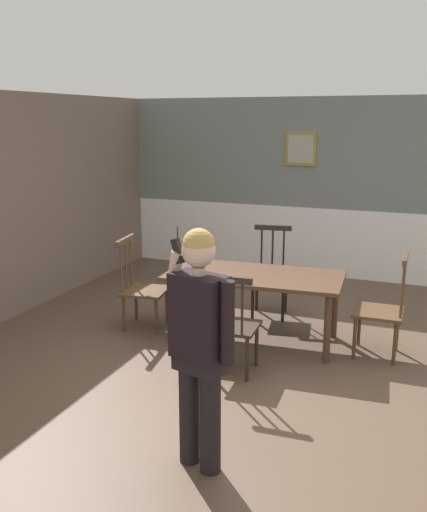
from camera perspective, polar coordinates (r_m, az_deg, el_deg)
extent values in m
plane|color=brown|center=(5.49, 5.15, -11.10)|extent=(7.56, 7.56, 0.00)
cube|color=slate|center=(8.35, 12.36, 10.18)|extent=(6.49, 0.12, 1.60)
cube|color=white|center=(8.54, 11.92, 1.38)|extent=(6.49, 0.14, 1.02)
cube|color=white|center=(8.42, 12.06, 4.75)|extent=(6.49, 0.05, 0.06)
cube|color=olive|center=(8.37, 8.90, 10.74)|extent=(0.45, 0.03, 0.48)
cube|color=#9BA08C|center=(8.36, 8.88, 10.73)|extent=(0.37, 0.01, 0.40)
cube|color=#4C3323|center=(5.85, 4.22, -2.01)|extent=(1.87, 1.01, 0.04)
cylinder|color=#4C3323|center=(5.88, -4.34, -5.68)|extent=(0.07, 0.07, 0.70)
cylinder|color=#4C3323|center=(5.52, 11.55, -7.29)|extent=(0.07, 0.07, 0.70)
cylinder|color=#4C3323|center=(6.49, -2.08, -3.77)|extent=(0.07, 0.07, 0.70)
cylinder|color=#4C3323|center=(6.16, 12.26, -5.06)|extent=(0.07, 0.07, 0.70)
cube|color=#513823|center=(5.78, 16.43, -5.50)|extent=(0.48, 0.48, 0.03)
cube|color=#513823|center=(5.62, 19.01, -0.21)|extent=(0.05, 0.47, 0.06)
cylinder|color=#513823|center=(5.55, 18.73, -3.17)|extent=(0.02, 0.02, 0.58)
cylinder|color=#513823|center=(5.68, 18.80, -2.77)|extent=(0.02, 0.02, 0.58)
cylinder|color=#513823|center=(5.82, 18.87, -2.40)|extent=(0.02, 0.02, 0.58)
cylinder|color=#513823|center=(5.70, 14.19, -8.13)|extent=(0.04, 0.04, 0.44)
cylinder|color=#513823|center=(6.05, 14.65, -6.86)|extent=(0.04, 0.04, 0.44)
cylinder|color=#513823|center=(5.68, 18.01, -8.50)|extent=(0.04, 0.04, 0.44)
cylinder|color=#513823|center=(6.03, 18.23, -7.19)|extent=(0.04, 0.04, 0.44)
cube|color=#2D2319|center=(5.20, 2.10, -7.20)|extent=(0.46, 0.46, 0.03)
cube|color=#2D2319|center=(4.86, 1.49, -2.42)|extent=(0.44, 0.06, 0.06)
cylinder|color=#2D2319|center=(4.97, 0.02, -4.84)|extent=(0.02, 0.02, 0.52)
cylinder|color=#2D2319|center=(4.93, 1.47, -5.00)|extent=(0.02, 0.02, 0.52)
cylinder|color=#2D2319|center=(4.90, 2.95, -5.15)|extent=(0.02, 0.02, 0.52)
cylinder|color=#2D2319|center=(5.49, 0.84, -8.60)|extent=(0.04, 0.04, 0.43)
cylinder|color=#2D2319|center=(5.40, 4.42, -9.03)|extent=(0.04, 0.04, 0.43)
cylinder|color=#2D2319|center=(5.19, -0.36, -10.00)|extent=(0.04, 0.04, 0.43)
cylinder|color=#2D2319|center=(5.09, 3.43, -10.49)|extent=(0.04, 0.04, 0.43)
cube|color=black|center=(6.66, 5.78, -2.33)|extent=(0.51, 0.51, 0.03)
cube|color=black|center=(6.72, 6.10, 2.89)|extent=(0.45, 0.11, 0.06)
cylinder|color=black|center=(6.77, 7.16, 0.62)|extent=(0.02, 0.02, 0.59)
cylinder|color=black|center=(6.78, 6.04, 0.67)|extent=(0.02, 0.02, 0.59)
cylinder|color=black|center=(6.79, 4.92, 0.73)|extent=(0.02, 0.02, 0.59)
cylinder|color=black|center=(6.55, 7.10, -4.85)|extent=(0.04, 0.04, 0.45)
cylinder|color=black|center=(6.59, 4.01, -4.67)|extent=(0.04, 0.04, 0.45)
cylinder|color=black|center=(6.88, 7.38, -3.92)|extent=(0.04, 0.04, 0.45)
cylinder|color=black|center=(6.92, 4.44, -3.75)|extent=(0.04, 0.04, 0.45)
cube|color=#513823|center=(6.33, -6.99, -3.56)|extent=(0.54, 0.54, 0.03)
cube|color=#513823|center=(6.26, -9.01, 1.59)|extent=(0.11, 0.47, 0.06)
cylinder|color=#513823|center=(6.45, -8.45, -0.43)|extent=(0.02, 0.02, 0.59)
cylinder|color=#513823|center=(6.32, -8.92, -0.74)|extent=(0.02, 0.02, 0.59)
cylinder|color=#513823|center=(6.19, -9.41, -1.06)|extent=(0.02, 0.02, 0.59)
cylinder|color=#513823|center=(6.51, -4.78, -5.07)|extent=(0.04, 0.04, 0.41)
cylinder|color=#513823|center=(6.17, -5.87, -6.18)|extent=(0.04, 0.04, 0.41)
cylinder|color=#513823|center=(6.63, -7.91, -4.80)|extent=(0.04, 0.04, 0.41)
cylinder|color=#513823|center=(6.30, -9.15, -5.86)|extent=(0.04, 0.04, 0.41)
cylinder|color=black|center=(3.83, -0.33, -16.14)|extent=(0.14, 0.14, 0.79)
cylinder|color=black|center=(3.93, -2.49, -15.29)|extent=(0.14, 0.14, 0.79)
cube|color=black|center=(3.71, -1.46, -10.77)|extent=(0.37, 0.27, 0.12)
cube|color=black|center=(3.59, -1.49, -6.25)|extent=(0.41, 0.30, 0.56)
cylinder|color=black|center=(3.46, 1.43, -6.85)|extent=(0.09, 0.09, 0.53)
cylinder|color=beige|center=(3.59, -3.84, -0.61)|extent=(0.16, 0.16, 0.19)
cylinder|color=beige|center=(3.50, -1.52, -1.53)|extent=(0.09, 0.09, 0.05)
sphere|color=beige|center=(3.47, -1.53, 0.58)|extent=(0.22, 0.22, 0.22)
sphere|color=tan|center=(3.46, -1.54, 1.19)|extent=(0.20, 0.20, 0.20)
cube|color=black|center=(3.55, -3.67, 0.49)|extent=(0.10, 0.06, 0.17)
cylinder|color=black|center=(3.52, -3.70, 2.39)|extent=(0.01, 0.01, 0.08)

